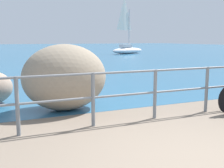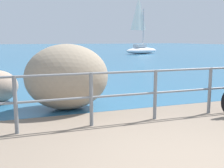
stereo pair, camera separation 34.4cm
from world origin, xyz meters
The scene contains 5 objects.
ground_plane centered at (0.00, 20.00, -0.05)m, with size 120.00×120.00×0.10m, color #756656.
sea_surface centered at (0.00, 47.83, 0.00)m, with size 120.00×90.00×0.01m, color #285B7F.
promenade_railing centered at (0.00, 1.93, 0.64)m, with size 9.48×0.07×1.02m.
breakwater_boulder_main centered at (-0.87, 3.35, 0.76)m, with size 1.94×1.42×1.52m.
sailboat centered at (11.28, 24.97, 0.71)m, with size 4.58×2.64×6.16m.
Camera 2 is at (-1.97, -2.94, 1.63)m, focal length 43.94 mm.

